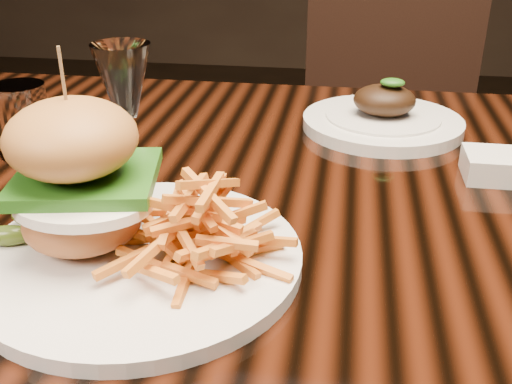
# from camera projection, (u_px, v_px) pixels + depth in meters

# --- Properties ---
(dining_table) EXTENTS (1.60, 0.90, 0.75)m
(dining_table) POSITION_uv_depth(u_px,v_px,m) (317.00, 247.00, 0.75)
(dining_table) COLOR black
(dining_table) RESTS_ON ground
(burger_plate) EXTENTS (0.31, 0.31, 0.20)m
(burger_plate) POSITION_uv_depth(u_px,v_px,m) (132.00, 214.00, 0.55)
(burger_plate) COLOR silver
(burger_plate) RESTS_ON dining_table
(ramekin) EXTENTS (0.09, 0.09, 0.03)m
(ramekin) POSITION_uv_depth(u_px,v_px,m) (493.00, 166.00, 0.74)
(ramekin) COLOR silver
(ramekin) RESTS_ON dining_table
(wine_glass) EXTENTS (0.06, 0.06, 0.18)m
(wine_glass) POSITION_uv_depth(u_px,v_px,m) (124.00, 87.00, 0.66)
(wine_glass) COLOR white
(wine_glass) RESTS_ON dining_table
(water_tumbler) EXTENTS (0.07, 0.07, 0.10)m
(water_tumbler) POSITION_uv_depth(u_px,v_px,m) (22.00, 120.00, 0.80)
(water_tumbler) COLOR white
(water_tumbler) RESTS_ON dining_table
(far_dish) EXTENTS (0.24, 0.24, 0.08)m
(far_dish) POSITION_uv_depth(u_px,v_px,m) (383.00, 119.00, 0.90)
(far_dish) COLOR silver
(far_dish) RESTS_ON dining_table
(chair_far) EXTENTS (0.47, 0.47, 0.95)m
(chair_far) POSITION_uv_depth(u_px,v_px,m) (387.00, 121.00, 1.58)
(chair_far) COLOR black
(chair_far) RESTS_ON ground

